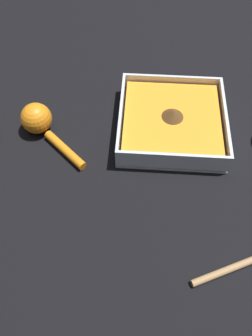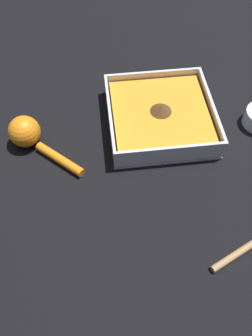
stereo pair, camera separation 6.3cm
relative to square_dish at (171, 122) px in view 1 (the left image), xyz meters
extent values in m
plane|color=black|center=(-0.02, -0.03, -0.02)|extent=(4.00, 4.00, 0.00)
cube|color=silver|center=(0.00, 0.00, -0.02)|extent=(0.22, 0.22, 0.01)
cube|color=silver|center=(0.00, 0.11, 0.01)|extent=(0.22, 0.01, 0.05)
cube|color=silver|center=(0.00, -0.11, 0.01)|extent=(0.22, 0.01, 0.05)
cube|color=silver|center=(0.11, 0.00, 0.01)|extent=(0.01, 0.21, 0.05)
cube|color=silver|center=(-0.11, 0.00, 0.01)|extent=(0.01, 0.21, 0.05)
cube|color=orange|center=(0.00, 0.00, 0.00)|extent=(0.20, 0.20, 0.03)
cone|color=#4C3319|center=(0.00, 0.00, 0.03)|extent=(0.05, 0.05, 0.02)
sphere|color=orange|center=(-0.29, -0.02, 0.01)|extent=(0.07, 0.07, 0.07)
cylinder|color=orange|center=(-0.22, -0.08, -0.01)|extent=(0.10, 0.09, 0.02)
cylinder|color=tan|center=(0.12, -0.29, -0.01)|extent=(0.18, 0.09, 0.01)
camera|label=1|loc=(-0.07, -0.48, 0.53)|focal=35.00mm
camera|label=2|loc=(-0.13, -0.47, 0.53)|focal=35.00mm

